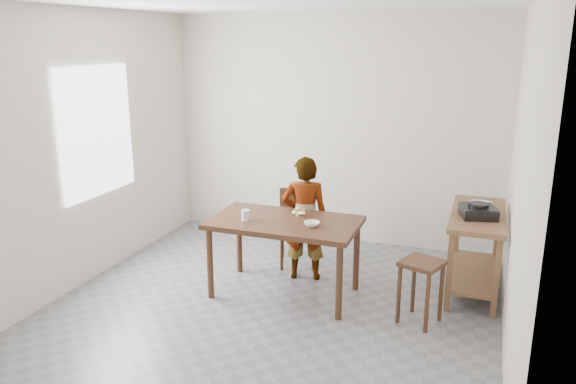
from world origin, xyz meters
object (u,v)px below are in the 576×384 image
(stool, at_px, (420,292))
(child, at_px, (305,218))
(dining_table, at_px, (284,257))
(prep_counter, at_px, (475,252))
(dining_chair, at_px, (298,229))

(stool, bearing_deg, child, 155.78)
(dining_table, height_order, prep_counter, prep_counter)
(child, bearing_deg, stool, 141.43)
(dining_table, xyz_separation_m, stool, (1.31, -0.13, -0.09))
(child, height_order, stool, child)
(child, bearing_deg, dining_table, 67.16)
(dining_table, xyz_separation_m, dining_chair, (-0.12, 0.74, 0.03))
(dining_table, bearing_deg, stool, -5.90)
(prep_counter, distance_m, dining_chair, 1.84)
(dining_table, relative_size, stool, 2.46)
(dining_chair, bearing_deg, prep_counter, -20.12)
(prep_counter, height_order, dining_chair, dining_chair)
(prep_counter, xyz_separation_m, child, (-1.66, -0.28, 0.24))
(dining_chair, xyz_separation_m, stool, (1.43, -0.88, -0.12))
(prep_counter, xyz_separation_m, dining_chair, (-1.84, 0.04, 0.01))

